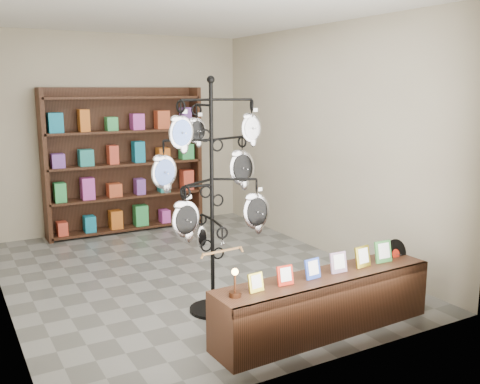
# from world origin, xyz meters

# --- Properties ---
(ground) EXTENTS (5.00, 5.00, 0.00)m
(ground) POSITION_xyz_m (0.00, 0.00, 0.00)
(ground) COLOR slate
(ground) RESTS_ON ground
(room_envelope) EXTENTS (5.00, 5.00, 5.00)m
(room_envelope) POSITION_xyz_m (0.00, 0.00, 1.85)
(room_envelope) COLOR #B8B095
(room_envelope) RESTS_ON ground
(display_tree) EXTENTS (1.18, 0.96, 2.30)m
(display_tree) POSITION_xyz_m (-0.22, -1.13, 1.33)
(display_tree) COLOR black
(display_tree) RESTS_ON ground
(front_shelf) EXTENTS (2.21, 0.53, 0.77)m
(front_shelf) POSITION_xyz_m (0.46, -2.05, 0.27)
(front_shelf) COLOR black
(front_shelf) RESTS_ON ground
(back_shelving) EXTENTS (2.42, 0.36, 2.20)m
(back_shelving) POSITION_xyz_m (0.00, 2.30, 1.03)
(back_shelving) COLOR black
(back_shelving) RESTS_ON ground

